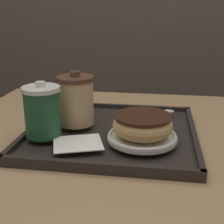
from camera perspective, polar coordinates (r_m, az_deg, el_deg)
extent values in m
cube|color=tan|center=(0.82, 2.42, -4.73)|extent=(0.96, 0.79, 0.03)
cube|color=#282321|center=(0.79, 0.00, -3.97)|extent=(0.42, 0.40, 0.01)
cube|color=#282321|center=(0.62, -2.74, -9.71)|extent=(0.42, 0.01, 0.01)
cube|color=#282321|center=(0.97, 1.72, 1.01)|extent=(0.42, 0.01, 0.01)
cube|color=#282321|center=(0.84, -13.72, -2.30)|extent=(0.01, 0.40, 0.01)
cube|color=#282321|center=(0.79, 14.72, -3.89)|extent=(0.01, 0.40, 0.01)
cube|color=white|center=(0.70, -6.28, -5.68)|extent=(0.13, 0.12, 0.00)
cylinder|color=#235638|center=(0.74, -12.59, -0.28)|extent=(0.08, 0.08, 0.11)
cylinder|color=white|center=(0.72, -12.92, 4.15)|extent=(0.09, 0.09, 0.01)
cylinder|color=white|center=(0.72, -12.98, 4.98)|extent=(0.02, 0.02, 0.01)
cylinder|color=#E0B784|center=(0.80, -6.61, 1.78)|extent=(0.09, 0.09, 0.11)
cylinder|color=brown|center=(0.78, -6.78, 6.12)|extent=(0.10, 0.10, 0.01)
cylinder|color=brown|center=(0.78, -6.81, 6.93)|extent=(0.03, 0.03, 0.01)
cylinder|color=white|center=(0.72, 5.53, -4.75)|extent=(0.16, 0.16, 0.01)
torus|color=white|center=(0.71, 5.54, -4.31)|extent=(0.16, 0.16, 0.01)
torus|color=#DBB270|center=(0.70, 5.61, -2.42)|extent=(0.14, 0.14, 0.04)
cylinder|color=#381E14|center=(0.70, 5.66, -0.71)|extent=(0.13, 0.13, 0.00)
ellipsoid|color=silver|center=(0.90, 10.23, 0.09)|extent=(0.04, 0.03, 0.01)
cube|color=silver|center=(0.89, 5.06, -0.20)|extent=(0.13, 0.03, 0.00)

